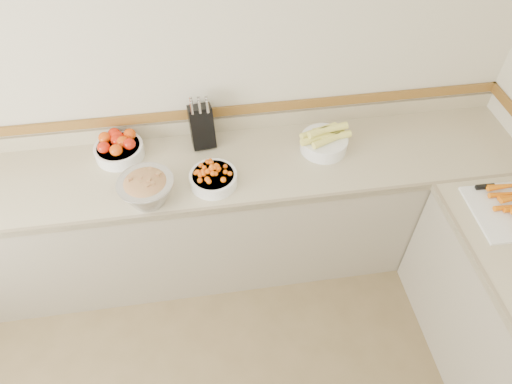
{
  "coord_description": "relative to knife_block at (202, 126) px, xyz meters",
  "views": [
    {
      "loc": [
        0.11,
        -0.23,
        2.76
      ],
      "look_at": [
        0.35,
        1.35,
        1.0
      ],
      "focal_mm": 32.0,
      "sensor_mm": 36.0,
      "label": 1
    }
  ],
  "objects": [
    {
      "name": "back_wall",
      "position": [
        -0.11,
        0.11,
        0.27
      ],
      "size": [
        4.0,
        0.0,
        4.0
      ],
      "primitive_type": "plane",
      "rotation": [
        1.57,
        0.0,
        0.0
      ],
      "color": "beige",
      "rests_on": "ground_plane"
    },
    {
      "name": "counter_back",
      "position": [
        -0.11,
        -0.21,
        -0.58
      ],
      "size": [
        4.0,
        0.65,
        1.08
      ],
      "color": "tan",
      "rests_on": "ground_plane"
    },
    {
      "name": "knife_block",
      "position": [
        0.0,
        0.0,
        0.0
      ],
      "size": [
        0.15,
        0.18,
        0.33
      ],
      "color": "black",
      "rests_on": "counter_back"
    },
    {
      "name": "tomato_bowl",
      "position": [
        -0.5,
        -0.04,
        -0.07
      ],
      "size": [
        0.29,
        0.29,
        0.14
      ],
      "color": "white",
      "rests_on": "counter_back"
    },
    {
      "name": "cherry_tomato_bowl",
      "position": [
        0.03,
        -0.35,
        -0.09
      ],
      "size": [
        0.27,
        0.27,
        0.14
      ],
      "color": "white",
      "rests_on": "counter_back"
    },
    {
      "name": "corn_bowl",
      "position": [
        0.71,
        -0.16,
        -0.07
      ],
      "size": [
        0.31,
        0.28,
        0.17
      ],
      "color": "white",
      "rests_on": "counter_back"
    },
    {
      "name": "rhubarb_bowl",
      "position": [
        -0.32,
        -0.42,
        -0.05
      ],
      "size": [
        0.3,
        0.3,
        0.17
      ],
      "color": "#B2B2BA",
      "rests_on": "counter_back"
    }
  ]
}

